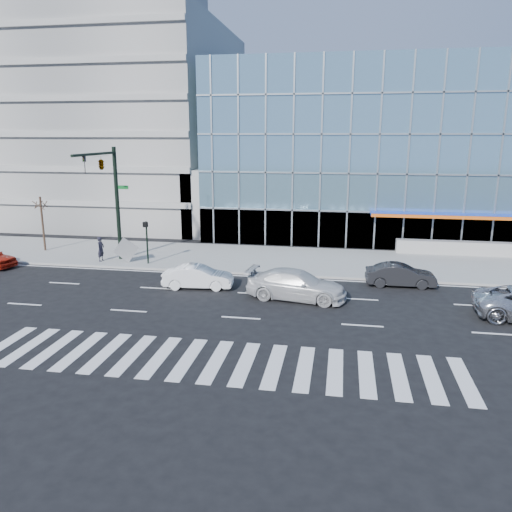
% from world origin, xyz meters
% --- Properties ---
extents(ground, '(160.00, 160.00, 0.00)m').
position_xyz_m(ground, '(0.00, 0.00, 0.00)').
color(ground, black).
rests_on(ground, ground).
extents(sidewalk, '(120.00, 8.00, 0.15)m').
position_xyz_m(sidewalk, '(0.00, 8.00, 0.07)').
color(sidewalk, gray).
rests_on(sidewalk, ground).
extents(theatre_building, '(42.00, 26.00, 15.00)m').
position_xyz_m(theatre_building, '(14.00, 26.00, 7.50)').
color(theatre_building, '#6C9BB5').
rests_on(theatre_building, ground).
extents(parking_garage, '(24.00, 24.00, 20.00)m').
position_xyz_m(parking_garage, '(-20.00, 26.00, 10.00)').
color(parking_garage, gray).
rests_on(parking_garage, ground).
extents(ramp_block, '(6.00, 8.00, 6.00)m').
position_xyz_m(ramp_block, '(-6.00, 18.00, 3.00)').
color(ramp_block, gray).
rests_on(ramp_block, ground).
extents(tower_far_mid, '(13.00, 13.00, 60.00)m').
position_xyz_m(tower_far_mid, '(-58.00, 64.00, 30.00)').
color(tower_far_mid, slate).
rests_on(tower_far_mid, ground).
extents(tower_backdrop, '(14.00, 14.00, 48.00)m').
position_xyz_m(tower_backdrop, '(-30.00, 70.00, 24.00)').
color(tower_backdrop, gray).
rests_on(tower_backdrop, ground).
extents(traffic_signal, '(1.14, 5.74, 8.00)m').
position_xyz_m(traffic_signal, '(-11.00, 4.57, 6.16)').
color(traffic_signal, black).
rests_on(traffic_signal, sidewalk).
extents(ped_signal_post, '(0.30, 0.33, 3.00)m').
position_xyz_m(ped_signal_post, '(-8.50, 4.94, 2.14)').
color(ped_signal_post, black).
rests_on(ped_signal_post, sidewalk).
extents(street_tree_near, '(1.10, 1.10, 4.23)m').
position_xyz_m(street_tree_near, '(-18.00, 7.50, 3.78)').
color(street_tree_near, '#332319').
rests_on(street_tree_near, sidewalk).
extents(white_suv, '(5.86, 3.01, 1.63)m').
position_xyz_m(white_suv, '(2.46, -0.50, 0.81)').
color(white_suv, silver).
rests_on(white_suv, ground).
extents(white_sedan, '(4.29, 1.86, 1.37)m').
position_xyz_m(white_sedan, '(-3.54, 0.54, 0.69)').
color(white_sedan, white).
rests_on(white_sedan, ground).
extents(dark_sedan, '(4.19, 1.57, 1.37)m').
position_xyz_m(dark_sedan, '(8.46, 3.00, 0.68)').
color(dark_sedan, black).
rests_on(dark_sedan, ground).
extents(pedestrian, '(0.48, 0.68, 1.76)m').
position_xyz_m(pedestrian, '(-12.05, 5.08, 1.03)').
color(pedestrian, black).
rests_on(pedestrian, sidewalk).
extents(tilted_panel, '(1.79, 0.46, 1.82)m').
position_xyz_m(tilted_panel, '(-10.11, 5.00, 1.06)').
color(tilted_panel, gray).
rests_on(tilted_panel, sidewalk).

